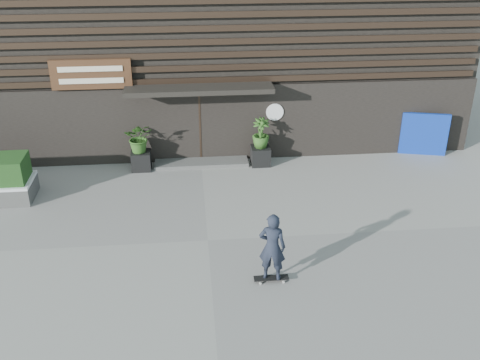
{
  "coord_description": "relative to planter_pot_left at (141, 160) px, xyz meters",
  "views": [
    {
      "loc": [
        -0.33,
        -11.8,
        7.54
      ],
      "look_at": [
        0.92,
        1.11,
        1.1
      ],
      "focal_mm": 41.54,
      "sensor_mm": 36.0,
      "label": 1
    }
  ],
  "objects": [
    {
      "name": "planter_pot_left",
      "position": [
        0.0,
        0.0,
        0.0
      ],
      "size": [
        0.6,
        0.6,
        0.6
      ],
      "primitive_type": "cube",
      "color": "black",
      "rests_on": "ground"
    },
    {
      "name": "bamboo_right",
      "position": [
        3.8,
        0.0,
        0.78
      ],
      "size": [
        0.54,
        0.54,
        0.96
      ],
      "primitive_type": "imported",
      "color": "#2D591E",
      "rests_on": "planter_pot_right"
    },
    {
      "name": "skateboarder",
      "position": [
        3.24,
        -6.21,
        0.59
      ],
      "size": [
        0.78,
        0.54,
        1.71
      ],
      "color": "black",
      "rests_on": "ground"
    },
    {
      "name": "blue_tarp",
      "position": [
        9.31,
        0.3,
        0.42
      ],
      "size": [
        1.51,
        0.49,
        1.44
      ],
      "primitive_type": "cube",
      "rotation": [
        0.0,
        0.0,
        -0.25
      ],
      "color": "#0B2996",
      "rests_on": "ground"
    },
    {
      "name": "building",
      "position": [
        1.9,
        5.56,
        3.69
      ],
      "size": [
        18.0,
        11.0,
        8.0
      ],
      "color": "black",
      "rests_on": "ground"
    },
    {
      "name": "entrance_step",
      "position": [
        1.9,
        0.2,
        -0.24
      ],
      "size": [
        3.0,
        0.8,
        0.12
      ],
      "primitive_type": "cube",
      "color": "#4C4C4A",
      "rests_on": "ground"
    },
    {
      "name": "ground",
      "position": [
        1.9,
        -4.4,
        -0.3
      ],
      "size": [
        80.0,
        80.0,
        0.0
      ],
      "primitive_type": "plane",
      "color": "gray",
      "rests_on": "ground"
    },
    {
      "name": "bamboo_left",
      "position": [
        0.0,
        0.0,
        0.78
      ],
      "size": [
        0.86,
        0.75,
        0.96
      ],
      "primitive_type": "imported",
      "color": "#2D591E",
      "rests_on": "planter_pot_left"
    },
    {
      "name": "planter_pot_right",
      "position": [
        3.8,
        0.0,
        0.0
      ],
      "size": [
        0.6,
        0.6,
        0.6
      ],
      "primitive_type": "cube",
      "color": "black",
      "rests_on": "ground"
    }
  ]
}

